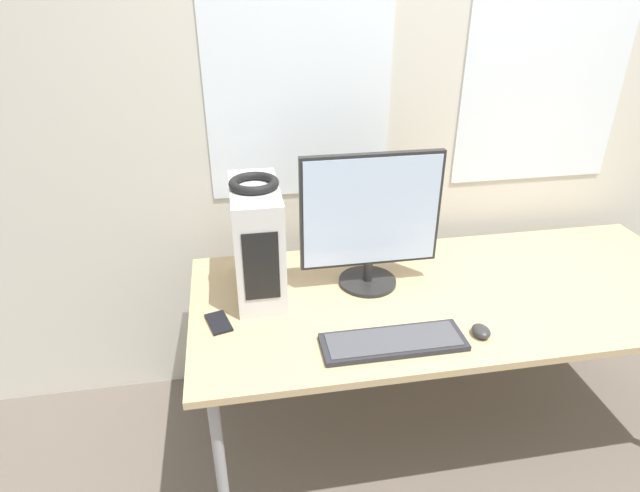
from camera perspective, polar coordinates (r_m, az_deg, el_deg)
name	(u,v)px	position (r m, az deg, el deg)	size (l,w,h in m)	color
wall_back	(422,107)	(2.48, 10.82, 14.34)	(8.00, 0.07, 2.70)	beige
desk	(456,300)	(2.24, 14.29, -5.61)	(2.10, 0.89, 0.76)	tan
pc_tower	(257,241)	(2.05, -6.69, 0.52)	(0.18, 0.40, 0.44)	silver
headphones	(254,183)	(1.96, -7.07, 6.68)	(0.18, 0.18, 0.03)	black
monitor_main	(371,219)	(2.06, 5.41, 2.87)	(0.55, 0.23, 0.55)	black
keyboard	(393,342)	(1.88, 7.81, -10.10)	(0.50, 0.16, 0.02)	#28282D
mouse	(481,331)	(1.98, 16.80, -8.69)	(0.06, 0.08, 0.04)	#2D2D2D
cell_phone	(219,323)	(1.99, -10.77, -8.03)	(0.11, 0.15, 0.01)	black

